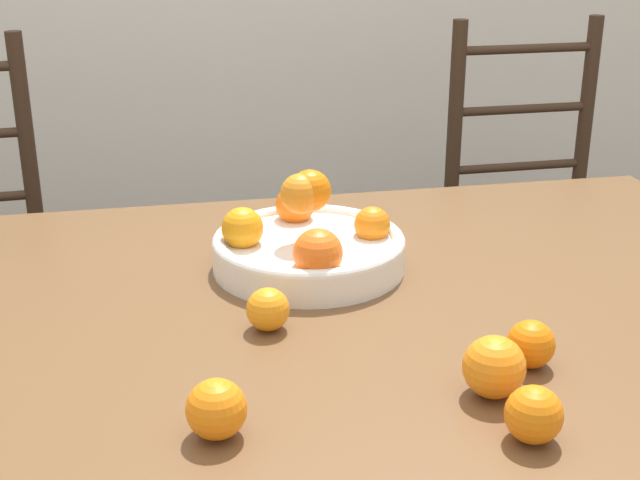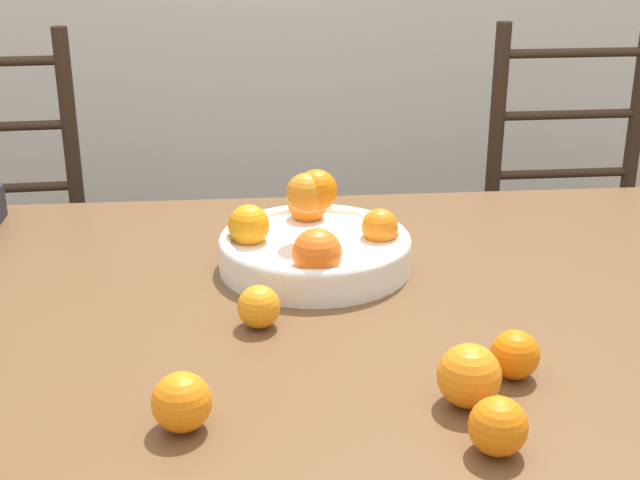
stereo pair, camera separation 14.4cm
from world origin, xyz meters
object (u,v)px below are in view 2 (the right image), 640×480
at_px(orange_loose_0, 469,376).
at_px(orange_loose_3, 259,307).
at_px(orange_loose_4, 498,426).
at_px(chair_right, 574,244).
at_px(orange_loose_2, 515,355).
at_px(fruit_bowl, 314,243).
at_px(orange_loose_1, 182,402).

height_order(orange_loose_0, orange_loose_3, orange_loose_0).
bearing_deg(orange_loose_0, orange_loose_4, -85.40).
bearing_deg(chair_right, orange_loose_2, -115.90).
xyz_separation_m(fruit_bowl, orange_loose_3, (-0.10, -0.22, -0.01)).
bearing_deg(orange_loose_4, orange_loose_3, 127.72).
distance_m(orange_loose_4, chair_right, 1.39).
distance_m(fruit_bowl, orange_loose_4, 0.59).
bearing_deg(orange_loose_0, orange_loose_2, 38.49).
bearing_deg(orange_loose_2, orange_loose_1, -168.84).
bearing_deg(orange_loose_4, fruit_bowl, 106.67).
relative_size(orange_loose_0, orange_loose_1, 1.11).
bearing_deg(orange_loose_1, chair_right, 50.71).
distance_m(orange_loose_2, orange_loose_3, 0.39).
height_order(orange_loose_0, orange_loose_4, orange_loose_0).
relative_size(orange_loose_1, orange_loose_2, 1.11).
bearing_deg(fruit_bowl, orange_loose_3, -114.92).
xyz_separation_m(orange_loose_2, orange_loose_3, (-0.34, 0.18, -0.00)).
distance_m(orange_loose_0, chair_right, 1.30).
relative_size(orange_loose_0, orange_loose_3, 1.26).
bearing_deg(orange_loose_3, orange_loose_1, -110.52).
distance_m(orange_loose_1, orange_loose_2, 0.45).
bearing_deg(fruit_bowl, orange_loose_1, -112.53).
relative_size(orange_loose_0, orange_loose_2, 1.23).
bearing_deg(orange_loose_4, chair_right, 65.24).
bearing_deg(orange_loose_2, fruit_bowl, 121.12).
bearing_deg(chair_right, orange_loose_0, -117.94).
relative_size(orange_loose_1, orange_loose_3, 1.14).
relative_size(orange_loose_3, chair_right, 0.06).
bearing_deg(chair_right, orange_loose_1, -130.08).
height_order(orange_loose_0, orange_loose_2, orange_loose_0).
bearing_deg(fruit_bowl, orange_loose_2, -58.88).
relative_size(orange_loose_1, chair_right, 0.07).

